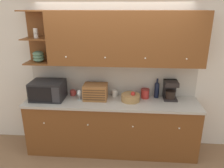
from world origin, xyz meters
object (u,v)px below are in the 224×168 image
mug_blue_second (115,93)px  storage_canister (145,94)px  fruit_basket (131,97)px  wine_bottle (157,89)px  microwave (48,90)px  mug (73,93)px  wine_glass (79,93)px  bread_box (95,92)px  coffee_maker (170,90)px

mug_blue_second → storage_canister: bearing=-3.4°
fruit_basket → wine_bottle: bearing=22.3°
microwave → mug_blue_second: 1.13m
mug → wine_glass: (0.16, -0.20, 0.07)m
storage_canister → wine_bottle: 0.21m
bread_box → wine_bottle: 1.05m
mug_blue_second → wine_bottle: 0.73m
mug → coffee_maker: size_ratio=0.33×
mug → bread_box: 0.45m
wine_glass → storage_canister: wine_glass is taller
mug → wine_bottle: bearing=0.5°
wine_glass → storage_canister: size_ratio=1.11×
mug → fruit_basket: fruit_basket is taller
bread_box → mug_blue_second: size_ratio=3.58×
coffee_maker → mug: bearing=179.0°
microwave → wine_glass: size_ratio=3.04×
storage_canister → coffee_maker: size_ratio=0.50×
wine_glass → coffee_maker: bearing=6.6°
mug → storage_canister: 1.26m
bread_box → coffee_maker: 1.26m
bread_box → wine_bottle: bearing=8.1°
bread_box → storage_canister: size_ratio=2.43×
microwave → mug: 0.44m
wine_glass → bread_box: (0.26, 0.07, 0.01)m
bread_box → fruit_basket: bearing=-3.4°
wine_glass → coffee_maker: coffee_maker is taller
fruit_basket → wine_bottle: wine_bottle is taller
mug → storage_canister: bearing=-1.4°
microwave → wine_bottle: wine_bottle is taller
mug_blue_second → wine_bottle: size_ratio=0.32×
bread_box → microwave: bearing=-175.7°
mug → coffee_maker: 1.68m
microwave → bread_box: (0.80, 0.06, -0.03)m
wine_glass → fruit_basket: bearing=2.2°
wine_bottle → coffee_maker: wine_bottle is taller
wine_bottle → wine_glass: bearing=-170.6°
wine_glass → storage_canister: 1.12m
microwave → coffee_maker: (2.05, 0.17, 0.01)m
wine_glass → wine_bottle: (1.30, 0.22, 0.03)m
mug_blue_second → bread_box: bearing=-156.6°
microwave → mug: size_ratio=5.16×
fruit_basket → coffee_maker: bearing=12.1°
mug → wine_glass: bearing=-51.7°
mug → mug_blue_second: 0.74m
mug → fruit_basket: bearing=-9.6°
coffee_maker → bread_box: bearing=-175.1°
fruit_basket → wine_bottle: (0.45, 0.18, 0.09)m
microwave → coffee_maker: size_ratio=1.69×
microwave → coffee_maker: 2.06m
mug → mug_blue_second: size_ratio=0.96×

